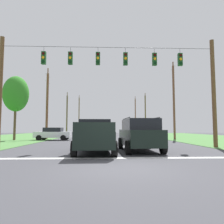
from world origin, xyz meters
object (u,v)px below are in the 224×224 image
Objects in this scene: utility_pole_far_right at (145,114)px; utility_pole_near_left at (135,115)px; distant_car_crossing_white at (53,134)px; pickup_truck at (95,136)px; tree_roadside_right at (16,94)px; suv_black at (139,134)px; utility_pole_mid_right at (174,101)px; overhead_signal_span at (110,84)px; utility_pole_far_left at (47,104)px; utility_pole_distant_left at (79,114)px; utility_pole_distant_right at (67,114)px.

utility_pole_near_left is (0.31, 17.02, 0.89)m from utility_pole_far_right.
utility_pole_far_right is at bearing 53.11° from distant_car_crossing_white.
pickup_truck is 16.81m from tree_roadside_right.
utility_pole_near_left is (7.31, 49.97, 4.44)m from suv_black.
tree_roadside_right is at bearing -175.05° from distant_car_crossing_white.
utility_pole_mid_right is at bearing 63.02° from suv_black.
pickup_truck is 0.58× the size of utility_pole_far_right.
utility_pole_far_left is at bearing 122.70° from overhead_signal_span.
utility_pole_far_right reaches higher than overhead_signal_span.
utility_pole_far_left is (-16.76, 1.16, -0.35)m from utility_pole_mid_right.
tree_roadside_right is (-12.87, 12.04, 4.49)m from suv_black.
suv_black is 0.43× the size of utility_pole_near_left.
utility_pole_distant_left is 1.49× the size of tree_roadside_right.
utility_pole_far_right is at bearing 74.04° from overhead_signal_span.
suv_black is at bearing -50.14° from overhead_signal_span.
utility_pole_mid_right is at bearing 4.38° from tree_roadside_right.
utility_pole_far_left reaches higher than suv_black.
utility_pole_mid_right is at bearing -90.30° from utility_pole_far_right.
overhead_signal_span is 1.70× the size of utility_pole_far_right.
distant_car_crossing_white is 0.38× the size of utility_pole_distant_left.
utility_pole_far_right is at bearing -91.03° from utility_pole_near_left.
utility_pole_far_left reaches higher than distant_car_crossing_white.
utility_pole_mid_right reaches higher than utility_pole_far_left.
utility_pole_far_left is (-8.06, 12.55, -0.04)m from overhead_signal_span.
utility_pole_distant_left is at bearing 115.17° from utility_pole_mid_right.
utility_pole_distant_right is at bearing -134.27° from utility_pole_near_left.
tree_roadside_right is (-3.01, -2.67, 0.88)m from utility_pole_far_left.
suv_black is (1.80, -2.16, -3.65)m from overhead_signal_span.
utility_pole_mid_right is 16.81m from utility_pole_far_left.
overhead_signal_span is 14.34m from utility_pole_mid_right.
utility_pole_distant_right is 1.21× the size of tree_roadside_right.
utility_pole_distant_left is at bearing 90.08° from utility_pole_far_left.
utility_pole_distant_right is at bearing 103.16° from pickup_truck.
utility_pole_far_left reaches higher than pickup_truck.
utility_pole_distant_right is (-17.35, -1.08, -0.03)m from utility_pole_far_right.
utility_pole_far_right is at bearing 3.57° from utility_pole_distant_right.
utility_pole_distant_left is (-8.11, 47.17, 1.02)m from overhead_signal_span.
utility_pole_near_left is 1.20× the size of utility_pole_far_left.
distant_car_crossing_white is 0.47× the size of utility_pole_distant_right.
overhead_signal_span is 30.91m from utility_pole_distant_right.
pickup_truck is 50.64m from utility_pole_distant_left.
pickup_truck is 0.59× the size of utility_pole_distant_right.
overhead_signal_span is at bearing -105.96° from utility_pole_far_right.
utility_pole_far_right is 1.01× the size of utility_pole_distant_right.
overhead_signal_span is 47.88m from utility_pole_distant_left.
utility_pole_far_right reaches higher than tree_roadside_right.
utility_pole_distant_left reaches higher than utility_pole_mid_right.
distant_car_crossing_white is 6.54m from tree_roadside_right.
utility_pole_mid_right reaches higher than tree_roadside_right.
utility_pole_far_right is (7.00, 32.94, 3.55)m from suv_black.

